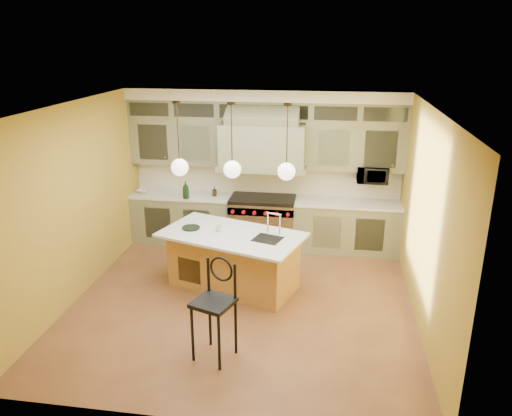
% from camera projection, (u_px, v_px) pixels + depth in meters
% --- Properties ---
extents(floor, '(5.00, 5.00, 0.00)m').
position_uv_depth(floor, '(243.00, 301.00, 7.50)').
color(floor, brown).
rests_on(floor, ground).
extents(ceiling, '(5.00, 5.00, 0.00)m').
position_uv_depth(ceiling, '(241.00, 106.00, 6.55)').
color(ceiling, white).
rests_on(ceiling, wall_back).
extents(wall_back, '(5.00, 0.00, 5.00)m').
position_uv_depth(wall_back, '(265.00, 167.00, 9.36)').
color(wall_back, '#AE8F2F').
rests_on(wall_back, ground).
extents(wall_front, '(5.00, 0.00, 5.00)m').
position_uv_depth(wall_front, '(195.00, 297.00, 4.69)').
color(wall_front, '#AE8F2F').
rests_on(wall_front, ground).
extents(wall_left, '(0.00, 5.00, 5.00)m').
position_uv_depth(wall_left, '(76.00, 202.00, 7.38)').
color(wall_left, '#AE8F2F').
rests_on(wall_left, ground).
extents(wall_right, '(0.00, 5.00, 5.00)m').
position_uv_depth(wall_right, '(426.00, 220.00, 6.67)').
color(wall_right, '#AE8F2F').
rests_on(wall_right, ground).
extents(back_cabinetry, '(5.00, 0.77, 2.90)m').
position_uv_depth(back_cabinetry, '(264.00, 171.00, 9.12)').
color(back_cabinetry, gray).
rests_on(back_cabinetry, floor).
extents(range, '(1.20, 0.74, 0.96)m').
position_uv_depth(range, '(263.00, 221.00, 9.35)').
color(range, silver).
rests_on(range, floor).
extents(kitchen_island, '(2.38, 1.75, 1.35)m').
position_uv_depth(kitchen_island, '(234.00, 259.00, 7.80)').
color(kitchen_island, '#A57A3A').
rests_on(kitchen_island, floor).
extents(counter_stool, '(0.57, 0.57, 1.28)m').
position_uv_depth(counter_stool, '(215.00, 303.00, 6.00)').
color(counter_stool, black).
rests_on(counter_stool, floor).
extents(microwave, '(0.54, 0.37, 0.30)m').
position_uv_depth(microwave, '(372.00, 174.00, 8.85)').
color(microwave, black).
rests_on(microwave, back_cabinetry).
extents(oil_bottle_a, '(0.14, 0.14, 0.33)m').
position_uv_depth(oil_bottle_a, '(186.00, 190.00, 9.14)').
color(oil_bottle_a, black).
rests_on(oil_bottle_a, back_cabinetry).
extents(oil_bottle_b, '(0.09, 0.09, 0.18)m').
position_uv_depth(oil_bottle_b, '(215.00, 191.00, 9.31)').
color(oil_bottle_b, black).
rests_on(oil_bottle_b, back_cabinetry).
extents(fruit_bowl, '(0.28, 0.28, 0.06)m').
position_uv_depth(fruit_bowl, '(144.00, 191.00, 9.53)').
color(fruit_bowl, silver).
rests_on(fruit_bowl, back_cabinetry).
extents(cup, '(0.11, 0.11, 0.09)m').
position_uv_depth(cup, '(218.00, 229.00, 7.69)').
color(cup, beige).
rests_on(cup, kitchen_island).
extents(pendant_left, '(0.26, 0.26, 1.11)m').
position_uv_depth(pendant_left, '(180.00, 165.00, 7.43)').
color(pendant_left, '#2D2319').
rests_on(pendant_left, ceiling).
extents(pendant_center, '(0.26, 0.26, 1.11)m').
position_uv_depth(pendant_center, '(232.00, 167.00, 7.32)').
color(pendant_center, '#2D2319').
rests_on(pendant_center, ceiling).
extents(pendant_right, '(0.26, 0.26, 1.11)m').
position_uv_depth(pendant_right, '(286.00, 170.00, 7.20)').
color(pendant_right, '#2D2319').
rests_on(pendant_right, ceiling).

